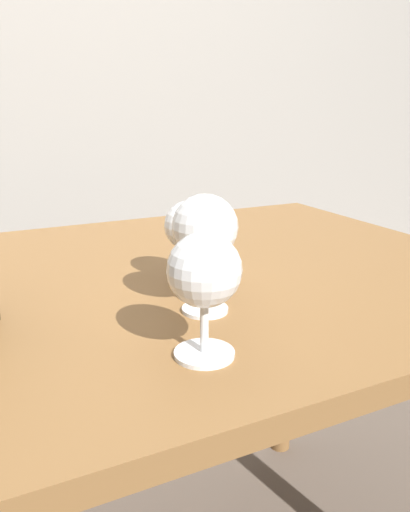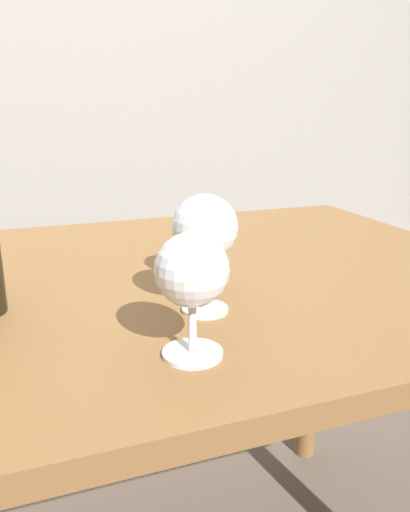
% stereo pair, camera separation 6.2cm
% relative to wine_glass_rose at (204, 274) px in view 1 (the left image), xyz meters
% --- Properties ---
extents(back_wall, '(5.00, 0.08, 2.60)m').
position_rel_wine_glass_rose_xyz_m(back_wall, '(0.01, 1.47, 0.49)').
color(back_wall, gray).
rests_on(back_wall, ground_plane).
extents(dining_table, '(1.19, 0.79, 0.72)m').
position_rel_wine_glass_rose_xyz_m(dining_table, '(0.01, 0.27, -0.19)').
color(dining_table, brown).
rests_on(dining_table, ground_plane).
extents(wine_glass_rose, '(0.08, 0.08, 0.13)m').
position_rel_wine_glass_rose_xyz_m(wine_glass_rose, '(0.00, 0.00, 0.00)').
color(wine_glass_rose, white).
rests_on(wine_glass_rose, dining_table).
extents(wine_glass_port, '(0.08, 0.08, 0.15)m').
position_rel_wine_glass_rose_xyz_m(wine_glass_port, '(0.05, 0.11, 0.02)').
color(wine_glass_port, white).
rests_on(wine_glass_port, dining_table).
extents(wine_glass_chardonnay, '(0.07, 0.07, 0.12)m').
position_rel_wine_glass_rose_xyz_m(wine_glass_chardonnay, '(0.08, 0.22, -0.01)').
color(wine_glass_chardonnay, white).
rests_on(wine_glass_chardonnay, dining_table).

